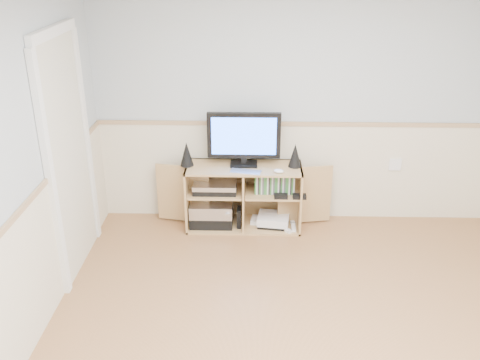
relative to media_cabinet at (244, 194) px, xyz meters
name	(u,v)px	position (x,y,z in m)	size (l,w,h in m)	color
room	(314,201)	(0.47, -1.94, 0.88)	(4.04, 4.54, 2.54)	#A9774B
media_cabinet	(244,194)	(0.00, 0.00, 0.00)	(1.78, 0.43, 0.65)	tan
monitor	(244,137)	(0.00, 0.00, 0.61)	(0.71, 0.18, 0.53)	black
speaker_left	(187,154)	(-0.56, -0.03, 0.44)	(0.13, 0.13, 0.24)	black
speaker_right	(295,155)	(0.50, -0.03, 0.44)	(0.13, 0.13, 0.24)	black
keyboard	(246,172)	(0.02, -0.19, 0.32)	(0.29, 0.12, 0.01)	silver
mouse	(279,171)	(0.34, -0.19, 0.34)	(0.10, 0.06, 0.04)	white
av_components	(213,206)	(-0.31, -0.05, -0.11)	(0.51, 0.32, 0.47)	black
game_consoles	(272,220)	(0.29, -0.06, -0.26)	(0.46, 0.30, 0.11)	white
game_cases	(274,183)	(0.30, -0.07, 0.15)	(0.39, 0.14, 0.19)	#3F8C3F
wall_outlet	(395,164)	(1.53, 0.17, 0.27)	(0.12, 0.03, 0.12)	white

